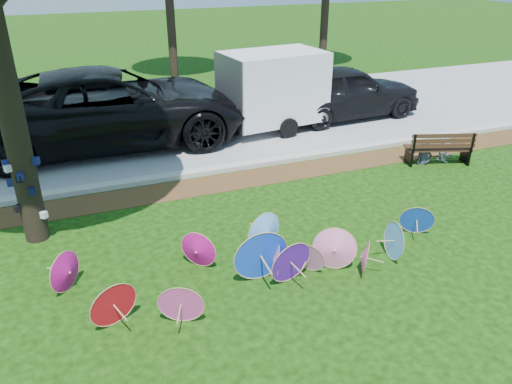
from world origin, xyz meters
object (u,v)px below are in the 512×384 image
(dark_pickup, at_px, (344,91))
(cargo_trailer, at_px, (273,87))
(black_van, at_px, (112,107))
(person_right, at_px, (448,141))
(person_left, at_px, (426,142))
(parasol_pile, at_px, (266,257))
(park_bench, at_px, (438,147))

(dark_pickup, bearing_deg, cargo_trailer, 92.94)
(black_van, relative_size, person_right, 7.21)
(person_left, relative_size, person_right, 1.12)
(parasol_pile, relative_size, person_right, 6.57)
(parasol_pile, distance_m, person_right, 7.17)
(dark_pickup, height_order, person_left, dark_pickup)
(parasol_pile, xyz_separation_m, park_bench, (6.10, 3.07, 0.06))
(dark_pickup, xyz_separation_m, park_bench, (0.23, -4.40, -0.44))
(black_van, distance_m, cargo_trailer, 4.75)
(parasol_pile, bearing_deg, park_bench, 26.72)
(park_bench, bearing_deg, black_van, 167.70)
(parasol_pile, distance_m, dark_pickup, 9.51)
(park_bench, bearing_deg, dark_pickup, 111.63)
(parasol_pile, height_order, cargo_trailer, cargo_trailer)
(cargo_trailer, distance_m, person_right, 5.27)
(parasol_pile, distance_m, cargo_trailer, 7.95)
(dark_pickup, bearing_deg, park_bench, -179.72)
(dark_pickup, distance_m, park_bench, 4.42)
(parasol_pile, relative_size, park_bench, 4.16)
(dark_pickup, distance_m, person_left, 4.36)
(parasol_pile, xyz_separation_m, black_van, (-1.51, 7.64, 0.69))
(cargo_trailer, xyz_separation_m, park_bench, (2.89, -4.13, -0.89))
(parasol_pile, height_order, person_right, person_right)
(black_van, relative_size, dark_pickup, 1.49)
(parasol_pile, xyz_separation_m, person_right, (6.45, 3.12, 0.15))
(park_bench, bearing_deg, parasol_pile, -134.63)
(cargo_trailer, bearing_deg, person_left, -64.50)
(black_van, xyz_separation_m, park_bench, (7.61, -4.56, -0.63))
(dark_pickup, height_order, cargo_trailer, cargo_trailer)
(park_bench, relative_size, person_right, 1.58)
(black_van, relative_size, person_left, 6.44)
(park_bench, bearing_deg, person_right, 26.78)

